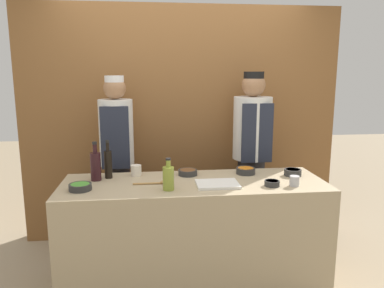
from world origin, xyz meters
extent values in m
plane|color=tan|center=(0.00, 0.00, 0.00)|extent=(14.00, 14.00, 0.00)
cube|color=brown|center=(0.00, 1.07, 1.20)|extent=(3.27, 0.18, 2.40)
cube|color=tan|center=(0.00, 0.00, 0.44)|extent=(2.09, 0.71, 0.88)
cylinder|color=#2D2D2D|center=(0.47, 0.19, 0.91)|extent=(0.16, 0.16, 0.05)
cylinder|color=orange|center=(0.47, 0.19, 0.93)|extent=(0.13, 0.13, 0.02)
cylinder|color=#2D2D2D|center=(-0.86, -0.11, 0.91)|extent=(0.17, 0.17, 0.05)
cylinder|color=green|center=(-0.86, -0.11, 0.92)|extent=(0.14, 0.14, 0.01)
cylinder|color=#2D2D2D|center=(-0.03, 0.21, 0.90)|extent=(0.16, 0.16, 0.05)
cylinder|color=brown|center=(-0.03, 0.21, 0.92)|extent=(0.13, 0.13, 0.01)
cylinder|color=#2D2D2D|center=(0.85, 0.09, 0.91)|extent=(0.14, 0.14, 0.05)
cylinder|color=yellow|center=(0.85, 0.09, 0.93)|extent=(0.12, 0.12, 0.02)
cylinder|color=#2D2D2D|center=(0.58, -0.17, 0.90)|extent=(0.12, 0.12, 0.04)
cylinder|color=#703384|center=(0.58, -0.17, 0.92)|extent=(0.09, 0.09, 0.01)
cube|color=white|center=(0.17, -0.11, 0.89)|extent=(0.32, 0.24, 0.02)
cylinder|color=black|center=(-0.78, 0.14, 0.99)|extent=(0.08, 0.08, 0.23)
cylinder|color=black|center=(-0.78, 0.14, 1.14)|extent=(0.03, 0.03, 0.07)
cylinder|color=black|center=(-0.78, 0.14, 1.19)|extent=(0.04, 0.04, 0.02)
cylinder|color=black|center=(-0.68, 0.19, 1.00)|extent=(0.06, 0.06, 0.23)
cylinder|color=black|center=(-0.68, 0.19, 1.14)|extent=(0.02, 0.02, 0.07)
cylinder|color=black|center=(-0.68, 0.19, 1.19)|extent=(0.03, 0.03, 0.02)
cylinder|color=olive|center=(-0.21, -0.18, 0.97)|extent=(0.08, 0.08, 0.17)
cylinder|color=olive|center=(-0.21, -0.18, 1.08)|extent=(0.03, 0.03, 0.05)
cylinder|color=black|center=(-0.21, -0.18, 1.12)|extent=(0.04, 0.04, 0.01)
cylinder|color=silver|center=(-0.46, 0.24, 0.93)|extent=(0.09, 0.09, 0.09)
cylinder|color=#B7B7BC|center=(0.75, -0.19, 0.92)|extent=(0.07, 0.07, 0.08)
cylinder|color=#B2844C|center=(-0.37, -0.02, 0.89)|extent=(0.22, 0.02, 0.02)
ellipsoid|color=#B2844C|center=(-0.24, -0.02, 0.90)|extent=(0.06, 0.05, 0.02)
cylinder|color=#28282D|center=(-0.65, 0.68, 0.44)|extent=(0.23, 0.23, 0.87)
cylinder|color=silver|center=(-0.65, 0.68, 1.18)|extent=(0.32, 0.32, 0.62)
cube|color=#232838|center=(-0.65, 0.52, 1.16)|extent=(0.25, 0.02, 0.57)
sphere|color=#9E704C|center=(-0.65, 0.68, 1.59)|extent=(0.21, 0.21, 0.21)
cylinder|color=white|center=(-0.65, 0.68, 1.67)|extent=(0.18, 0.18, 0.07)
cylinder|color=#28282D|center=(0.65, 0.68, 0.45)|extent=(0.27, 0.27, 0.90)
cylinder|color=silver|center=(0.65, 0.68, 1.20)|extent=(0.37, 0.37, 0.60)
cube|color=#232838|center=(0.65, 0.50, 1.18)|extent=(0.30, 0.02, 0.56)
sphere|color=#9E704C|center=(0.65, 0.68, 1.62)|extent=(0.23, 0.23, 0.23)
cylinder|color=black|center=(0.65, 0.68, 1.70)|extent=(0.19, 0.19, 0.08)
camera|label=1|loc=(-0.34, -2.83, 1.74)|focal=35.00mm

